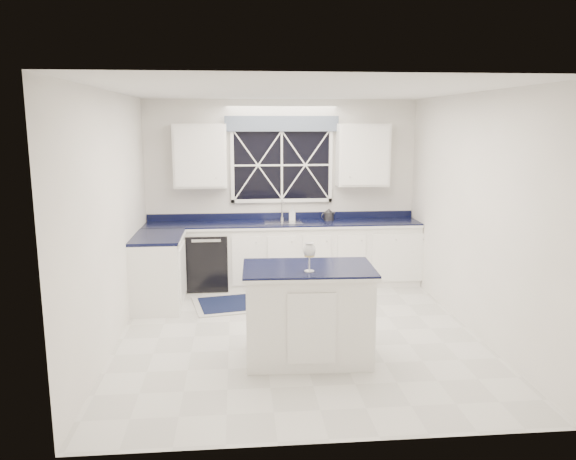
{
  "coord_description": "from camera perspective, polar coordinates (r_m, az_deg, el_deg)",
  "views": [
    {
      "loc": [
        -0.66,
        -6.04,
        2.37
      ],
      "look_at": [
        -0.07,
        0.4,
        1.13
      ],
      "focal_mm": 35.0,
      "sensor_mm": 36.0,
      "label": 1
    }
  ],
  "objects": [
    {
      "name": "base_cabinets",
      "position": [
        8.07,
        -2.72,
        -2.89
      ],
      "size": [
        3.99,
        1.6,
        0.9
      ],
      "color": "white",
      "rests_on": "ground"
    },
    {
      "name": "back_wall",
      "position": [
        8.38,
        -0.65,
        3.9
      ],
      "size": [
        4.0,
        0.1,
        2.7
      ],
      "primitive_type": "cube",
      "color": "white",
      "rests_on": "ground"
    },
    {
      "name": "wine_glass",
      "position": [
        5.35,
        2.19,
        -2.22
      ],
      "size": [
        0.12,
        0.12,
        0.28
      ],
      "color": "silver",
      "rests_on": "island"
    },
    {
      "name": "soap_bottle",
      "position": [
        8.33,
        0.44,
        1.71
      ],
      "size": [
        0.1,
        0.1,
        0.2
      ],
      "primitive_type": "imported",
      "rotation": [
        0.0,
        0.0,
        -0.15
      ],
      "color": "silver",
      "rests_on": "countertop"
    },
    {
      "name": "dishwasher",
      "position": [
        8.24,
        -8.13,
        -2.98
      ],
      "size": [
        0.6,
        0.58,
        0.82
      ],
      "primitive_type": "cube",
      "color": "black",
      "rests_on": "ground"
    },
    {
      "name": "island",
      "position": [
        5.7,
        2.05,
        -8.44
      ],
      "size": [
        1.32,
        0.82,
        0.96
      ],
      "rotation": [
        0.0,
        0.0,
        -0.03
      ],
      "color": "white",
      "rests_on": "ground"
    },
    {
      "name": "ground",
      "position": [
        6.52,
        0.98,
        -10.42
      ],
      "size": [
        4.5,
        4.5,
        0.0
      ],
      "primitive_type": "plane",
      "color": "silver",
      "rests_on": "ground"
    },
    {
      "name": "faucet",
      "position": [
        8.31,
        -0.59,
        2.09
      ],
      "size": [
        0.05,
        0.2,
        0.3
      ],
      "color": "silver",
      "rests_on": "countertop"
    },
    {
      "name": "countertop",
      "position": [
        8.15,
        -0.48,
        0.64
      ],
      "size": [
        3.98,
        0.64,
        0.04
      ],
      "primitive_type": "cube",
      "color": "black",
      "rests_on": "base_cabinets"
    },
    {
      "name": "rug",
      "position": [
        7.55,
        -4.2,
        -7.35
      ],
      "size": [
        1.51,
        1.08,
        0.02
      ],
      "rotation": [
        0.0,
        0.0,
        0.19
      ],
      "color": "#A5A4A0",
      "rests_on": "ground"
    },
    {
      "name": "kettle",
      "position": [
        8.33,
        4.14,
        1.54
      ],
      "size": [
        0.23,
        0.2,
        0.18
      ],
      "rotation": [
        0.0,
        0.0,
        0.42
      ],
      "color": "#29292B",
      "rests_on": "countertop"
    },
    {
      "name": "window",
      "position": [
        8.29,
        -0.64,
        7.16
      ],
      "size": [
        1.65,
        0.09,
        1.26
      ],
      "color": "black",
      "rests_on": "ground"
    },
    {
      "name": "upper_cabinets",
      "position": [
        8.16,
        -0.57,
        7.59
      ],
      "size": [
        3.1,
        0.34,
        0.9
      ],
      "color": "white",
      "rests_on": "ground"
    }
  ]
}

